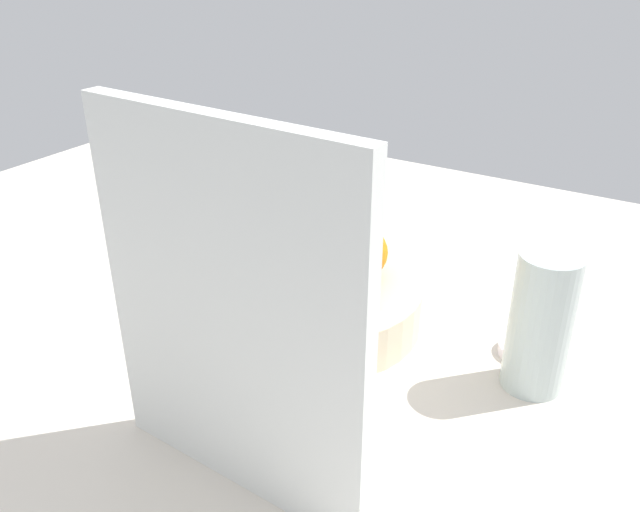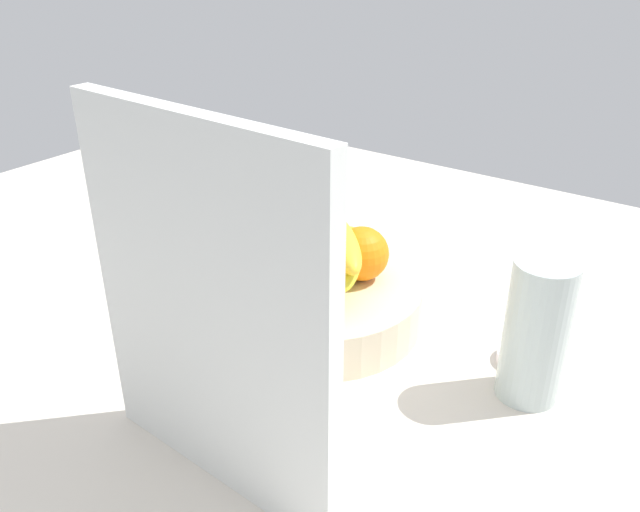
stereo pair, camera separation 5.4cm
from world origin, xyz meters
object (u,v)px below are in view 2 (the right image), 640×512
Objects in this scene: jar_lid at (524,358)px; thermos_tumbler at (536,331)px; orange_front_left at (273,243)px; cutting_board at (207,317)px; orange_center at (362,254)px; banana_bunch at (342,258)px; fruit_bowl at (320,302)px; orange_front_right at (303,287)px.

thermos_tumbler is at bearing 111.47° from jar_lid.
thermos_tumbler is at bearing -178.16° from orange_front_left.
cutting_board reaches higher than thermos_tumbler.
orange_front_left reaches higher than jar_lid.
orange_center is 0.39× the size of banana_bunch.
cutting_board is (-15.86, 28.09, 8.41)cm from orange_front_left.
fruit_bowl is at bearing 2.64° from thermos_tumbler.
orange_front_left is 33.33cm from cutting_board.
fruit_bowl is 1.60× the size of thermos_tumbler.
fruit_bowl is 28.66cm from thermos_tumbler.
thermos_tumbler reaches higher than jar_lid.
orange_front_left is 1.00× the size of orange_center.
orange_front_right is 28.67cm from jar_lid.
thermos_tumbler is at bearing -161.64° from orange_front_right.
orange_front_left is at bearing -57.33° from cutting_board.
cutting_board is at bearing 100.00° from banana_bunch.
thermos_tumbler is (-20.19, -29.25, -9.53)cm from cutting_board.
orange_front_left is 10.82cm from banana_bunch.
cutting_board is 42.92cm from jar_lid.
orange_front_left is at bearing 20.01° from orange_center.
thermos_tumbler is at bearing -178.95° from banana_bunch.
cutting_board is at bearing 104.37° from orange_front_right.
orange_front_left reaches higher than fruit_bowl.
banana_bunch is at bearing 14.84° from jar_lid.
orange_front_right is at bearing 31.20° from jar_lid.
jar_lid is at bearing -173.38° from orange_center.
thermos_tumbler is (-24.47, 3.06, -1.12)cm from orange_center.
jar_lid is (-23.05, -6.11, -9.55)cm from banana_bunch.
cutting_board reaches higher than orange_front_left.
orange_center is 3.66cm from banana_bunch.
banana_bunch is 25.68cm from jar_lid.
banana_bunch is (-2.83, -0.83, 7.19)cm from fruit_bowl.
orange_front_left and orange_center have the same top height.
orange_front_right is at bearing 88.20° from banana_bunch.
orange_front_right is 0.43× the size of thermos_tumbler.
jar_lid is (-33.83, -6.80, -8.96)cm from orange_front_left.
jar_lid is (-25.88, -6.94, -2.36)cm from fruit_bowl.
banana_bunch is (-0.25, -8.00, 0.59)cm from orange_front_right.
banana_bunch reaches higher than orange_front_left.
orange_front_left and orange_front_right have the same top height.
orange_front_right reaches higher than fruit_bowl.
thermos_tumbler reaches higher than banana_bunch.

